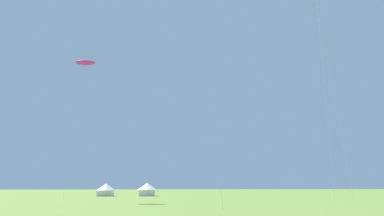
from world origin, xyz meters
The scene contains 3 objects.
kite_magenta_parafoil centered at (-16.96, 40.71, 22.00)m, with size 3.42×1.66×22.50m.
festival_tent_left centered at (-14.15, 56.36, 1.37)m, with size 3.79×3.79×2.47m.
festival_tent_right centered at (-5.84, 56.36, 1.45)m, with size 4.04×4.04×2.62m.
Camera 1 is at (-5.32, -3.66, 1.87)m, focal length 25.55 mm.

